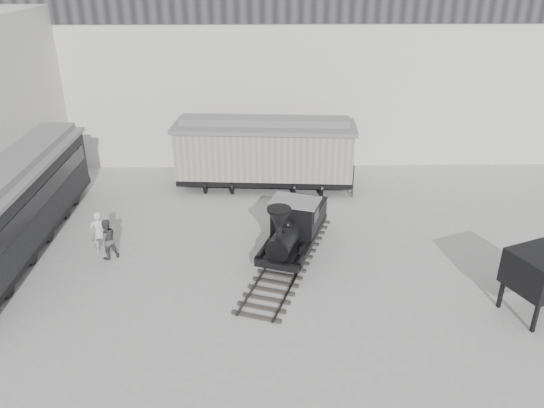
{
  "coord_description": "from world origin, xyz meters",
  "views": [
    {
      "loc": [
        -0.09,
        -15.43,
        11.18
      ],
      "look_at": [
        0.31,
        4.22,
        2.0
      ],
      "focal_mm": 35.0,
      "sensor_mm": 36.0,
      "label": 1
    }
  ],
  "objects_px": {
    "locomotive": "(293,231)",
    "coal_hopper": "(543,275)",
    "boxcar": "(265,151)",
    "visitor_a": "(99,233)",
    "passenger_coach": "(13,206)",
    "visitor_b": "(107,239)"
  },
  "relations": [
    {
      "from": "locomotive",
      "to": "boxcar",
      "type": "distance_m",
      "value": 7.27
    },
    {
      "from": "boxcar",
      "to": "visitor_b",
      "type": "distance_m",
      "value": 9.78
    },
    {
      "from": "coal_hopper",
      "to": "locomotive",
      "type": "bearing_deg",
      "value": 130.8
    },
    {
      "from": "locomotive",
      "to": "coal_hopper",
      "type": "height_order",
      "value": "locomotive"
    },
    {
      "from": "boxcar",
      "to": "visitor_a",
      "type": "distance_m",
      "value": 9.75
    },
    {
      "from": "visitor_a",
      "to": "locomotive",
      "type": "bearing_deg",
      "value": 162.06
    },
    {
      "from": "passenger_coach",
      "to": "visitor_a",
      "type": "bearing_deg",
      "value": -9.82
    },
    {
      "from": "locomotive",
      "to": "visitor_a",
      "type": "xyz_separation_m",
      "value": [
        -7.92,
        0.25,
        -0.13
      ]
    },
    {
      "from": "locomotive",
      "to": "visitor_a",
      "type": "bearing_deg",
      "value": -162.96
    },
    {
      "from": "passenger_coach",
      "to": "visitor_b",
      "type": "height_order",
      "value": "passenger_coach"
    },
    {
      "from": "locomotive",
      "to": "visitor_b",
      "type": "xyz_separation_m",
      "value": [
        -7.51,
        -0.16,
        -0.21
      ]
    },
    {
      "from": "locomotive",
      "to": "coal_hopper",
      "type": "xyz_separation_m",
      "value": [
        8.15,
        -4.16,
        0.47
      ]
    },
    {
      "from": "boxcar",
      "to": "passenger_coach",
      "type": "bearing_deg",
      "value": -144.72
    },
    {
      "from": "visitor_a",
      "to": "coal_hopper",
      "type": "height_order",
      "value": "coal_hopper"
    },
    {
      "from": "passenger_coach",
      "to": "visitor_b",
      "type": "relative_size",
      "value": 7.56
    },
    {
      "from": "boxcar",
      "to": "visitor_a",
      "type": "xyz_separation_m",
      "value": [
        -6.83,
        -6.88,
        -1.06
      ]
    },
    {
      "from": "passenger_coach",
      "to": "coal_hopper",
      "type": "height_order",
      "value": "passenger_coach"
    },
    {
      "from": "boxcar",
      "to": "visitor_a",
      "type": "relative_size",
      "value": 5.03
    },
    {
      "from": "visitor_b",
      "to": "coal_hopper",
      "type": "bearing_deg",
      "value": 133.2
    },
    {
      "from": "boxcar",
      "to": "coal_hopper",
      "type": "height_order",
      "value": "boxcar"
    },
    {
      "from": "passenger_coach",
      "to": "visitor_a",
      "type": "xyz_separation_m",
      "value": [
        3.55,
        -0.59,
        -0.98
      ]
    },
    {
      "from": "visitor_b",
      "to": "coal_hopper",
      "type": "height_order",
      "value": "coal_hopper"
    }
  ]
}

